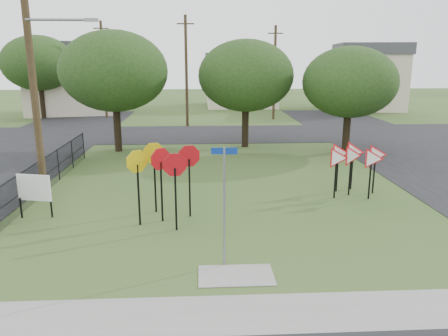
{
  "coord_description": "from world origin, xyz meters",
  "views": [
    {
      "loc": [
        -0.89,
        -12.9,
        5.62
      ],
      "look_at": [
        -0.03,
        3.0,
        1.6
      ],
      "focal_mm": 35.0,
      "sensor_mm": 36.0,
      "label": 1
    }
  ],
  "objects_px": {
    "yield_sign_cluster": "(354,157)",
    "info_board": "(34,189)",
    "street_name_sign": "(224,200)",
    "stop_sign_cluster": "(163,167)"
  },
  "relations": [
    {
      "from": "street_name_sign",
      "to": "stop_sign_cluster",
      "type": "distance_m",
      "value": 4.06
    },
    {
      "from": "street_name_sign",
      "to": "yield_sign_cluster",
      "type": "relative_size",
      "value": 1.2
    },
    {
      "from": "yield_sign_cluster",
      "to": "info_board",
      "type": "height_order",
      "value": "yield_sign_cluster"
    },
    {
      "from": "yield_sign_cluster",
      "to": "info_board",
      "type": "relative_size",
      "value": 1.73
    },
    {
      "from": "street_name_sign",
      "to": "info_board",
      "type": "xyz_separation_m",
      "value": [
        -6.58,
        4.12,
        -0.83
      ]
    },
    {
      "from": "street_name_sign",
      "to": "yield_sign_cluster",
      "type": "bearing_deg",
      "value": 47.29
    },
    {
      "from": "street_name_sign",
      "to": "info_board",
      "type": "height_order",
      "value": "street_name_sign"
    },
    {
      "from": "street_name_sign",
      "to": "info_board",
      "type": "relative_size",
      "value": 2.08
    },
    {
      "from": "yield_sign_cluster",
      "to": "info_board",
      "type": "xyz_separation_m",
      "value": [
        -12.35,
        -2.13,
        -0.54
      ]
    },
    {
      "from": "street_name_sign",
      "to": "yield_sign_cluster",
      "type": "distance_m",
      "value": 8.51
    }
  ]
}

